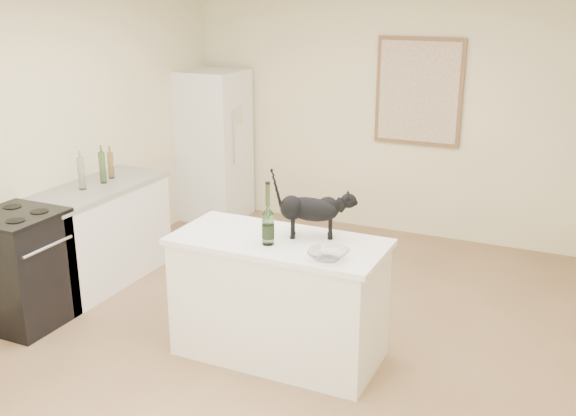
# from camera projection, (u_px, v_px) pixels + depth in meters

# --- Properties ---
(floor) EXTENTS (5.50, 5.50, 0.00)m
(floor) POSITION_uv_depth(u_px,v_px,m) (278.00, 339.00, 5.15)
(floor) COLOR #94754F
(floor) RESTS_ON ground
(wall_back) EXTENTS (4.50, 0.00, 4.50)m
(wall_back) POSITION_uv_depth(u_px,v_px,m) (390.00, 113.00, 7.12)
(wall_back) COLOR beige
(wall_back) RESTS_ON ground
(wall_left) EXTENTS (0.00, 5.50, 5.50)m
(wall_left) POSITION_uv_depth(u_px,v_px,m) (37.00, 146.00, 5.64)
(wall_left) COLOR beige
(wall_left) RESTS_ON ground
(island_base) EXTENTS (1.44, 0.67, 0.86)m
(island_base) POSITION_uv_depth(u_px,v_px,m) (279.00, 301.00, 4.80)
(island_base) COLOR white
(island_base) RESTS_ON floor
(island_top) EXTENTS (1.50, 0.70, 0.04)m
(island_top) POSITION_uv_depth(u_px,v_px,m) (278.00, 242.00, 4.66)
(island_top) COLOR white
(island_top) RESTS_ON island_base
(left_cabinets) EXTENTS (0.60, 1.40, 0.86)m
(left_cabinets) POSITION_uv_depth(u_px,v_px,m) (98.00, 236.00, 6.05)
(left_cabinets) COLOR white
(left_cabinets) RESTS_ON floor
(left_countertop) EXTENTS (0.62, 1.44, 0.04)m
(left_countertop) POSITION_uv_depth(u_px,v_px,m) (93.00, 189.00, 5.91)
(left_countertop) COLOR gray
(left_countertop) RESTS_ON left_cabinets
(stove) EXTENTS (0.60, 0.60, 0.90)m
(stove) POSITION_uv_depth(u_px,v_px,m) (21.00, 270.00, 5.27)
(stove) COLOR black
(stove) RESTS_ON floor
(fridge) EXTENTS (0.68, 0.68, 1.70)m
(fridge) POSITION_uv_depth(u_px,v_px,m) (214.00, 145.00, 7.69)
(fridge) COLOR white
(fridge) RESTS_ON floor
(artwork_frame) EXTENTS (0.90, 0.03, 1.10)m
(artwork_frame) POSITION_uv_depth(u_px,v_px,m) (419.00, 92.00, 6.89)
(artwork_frame) COLOR brown
(artwork_frame) RESTS_ON wall_back
(artwork_canvas) EXTENTS (0.82, 0.00, 1.02)m
(artwork_canvas) POSITION_uv_depth(u_px,v_px,m) (418.00, 92.00, 6.88)
(artwork_canvas) COLOR beige
(artwork_canvas) RESTS_ON wall_back
(black_cat) EXTENTS (0.54, 0.34, 0.37)m
(black_cat) POSITION_uv_depth(u_px,v_px,m) (310.00, 212.00, 4.64)
(black_cat) COLOR black
(black_cat) RESTS_ON island_top
(wine_bottle) EXTENTS (0.09, 0.09, 0.39)m
(wine_bottle) POSITION_uv_depth(u_px,v_px,m) (268.00, 217.00, 4.51)
(wine_bottle) COLOR #2B5723
(wine_bottle) RESTS_ON island_top
(glass_bowl) EXTENTS (0.26, 0.26, 0.06)m
(glass_bowl) POSITION_uv_depth(u_px,v_px,m) (328.00, 255.00, 4.30)
(glass_bowl) COLOR silver
(glass_bowl) RESTS_ON island_top
(fridge_paper) EXTENTS (0.01, 0.16, 0.21)m
(fridge_paper) POSITION_uv_depth(u_px,v_px,m) (239.00, 115.00, 7.44)
(fridge_paper) COLOR beige
(fridge_paper) RESTS_ON fridge
(counter_bottle_cluster) EXTENTS (0.10, 0.46, 0.28)m
(counter_bottle_cluster) POSITION_uv_depth(u_px,v_px,m) (97.00, 169.00, 5.95)
(counter_bottle_cluster) COLOR #1A4617
(counter_bottle_cluster) RESTS_ON left_countertop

